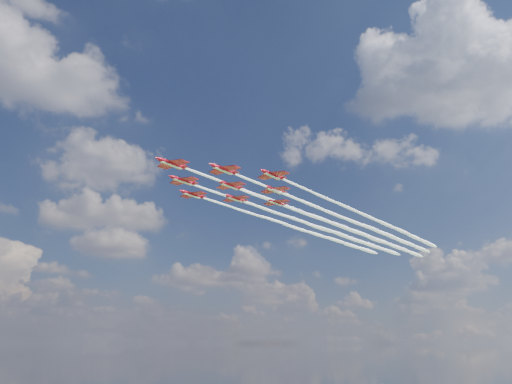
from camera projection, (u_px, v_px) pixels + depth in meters
jet_lead at (314, 217)px, 172.39m from camera, size 126.32×64.67×2.47m
jet_row2_port at (348, 219)px, 176.41m from camera, size 126.32×64.67×2.47m
jet_row2_starb at (313, 225)px, 184.94m from camera, size 126.32×64.67×2.47m
jet_row3_port at (381, 222)px, 180.44m from camera, size 126.32×64.67×2.47m
jet_row3_centre at (345, 228)px, 188.97m from camera, size 126.32×64.67×2.47m
jet_row3_starb at (312, 233)px, 197.50m from camera, size 126.32×64.67×2.47m
jet_row4_port at (375, 230)px, 192.99m from camera, size 126.32×64.67×2.47m
jet_row4_starb at (341, 235)px, 201.53m from camera, size 126.32×64.67×2.47m
jet_tail at (370, 237)px, 205.55m from camera, size 126.32×64.67×2.47m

